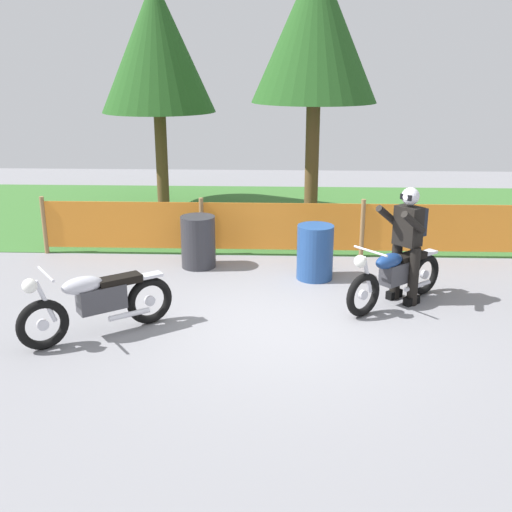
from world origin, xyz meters
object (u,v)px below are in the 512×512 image
(motorcycle_lead, at_px, (395,275))
(oil_drum, at_px, (198,242))
(spare_drum, at_px, (315,252))
(rider_lead, at_px, (408,239))
(motorcycle_trailing, at_px, (97,301))

(motorcycle_lead, height_order, oil_drum, motorcycle_lead)
(motorcycle_lead, relative_size, spare_drum, 1.77)
(rider_lead, height_order, spare_drum, rider_lead)
(motorcycle_lead, distance_m, motorcycle_trailing, 4.13)
(motorcycle_lead, xyz_separation_m, oil_drum, (-3.03, 1.60, -0.01))
(motorcycle_lead, xyz_separation_m, motorcycle_trailing, (-3.95, -1.21, 0.02))
(rider_lead, height_order, oil_drum, rider_lead)
(motorcycle_trailing, bearing_deg, spare_drum, -177.40)
(motorcycle_lead, bearing_deg, motorcycle_trailing, -23.61)
(rider_lead, distance_m, spare_drum, 1.65)
(motorcycle_lead, relative_size, motorcycle_trailing, 0.91)
(motorcycle_lead, xyz_separation_m, spare_drum, (-1.09, 1.08, -0.01))
(oil_drum, bearing_deg, rider_lead, -24.51)
(motorcycle_trailing, bearing_deg, motorcycle_lead, 160.93)
(motorcycle_trailing, xyz_separation_m, rider_lead, (4.11, 1.35, 0.48))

